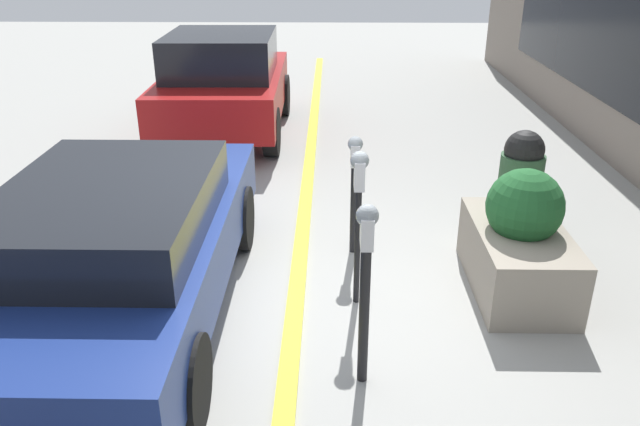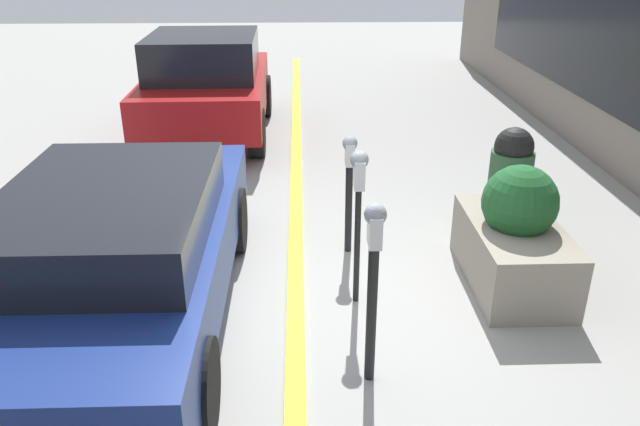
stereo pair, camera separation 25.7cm
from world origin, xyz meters
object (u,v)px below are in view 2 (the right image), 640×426
at_px(parking_meter_nearest, 373,266).
at_px(parked_car_rear, 207,84).
at_px(parking_meter_second, 359,191).
at_px(planter_box, 515,239).
at_px(trash_bin, 510,179).
at_px(parking_meter_middle, 349,175).
at_px(parked_car_middle, 118,249).

distance_m(parking_meter_nearest, parked_car_rear, 6.76).
bearing_deg(parking_meter_second, parked_car_rear, 20.91).
relative_size(planter_box, trash_bin, 1.27).
bearing_deg(parking_meter_second, parking_meter_nearest, -179.60).
height_order(parking_meter_nearest, trash_bin, parking_meter_nearest).
distance_m(parking_meter_middle, parked_car_rear, 4.77).
bearing_deg(trash_bin, parking_meter_middle, 105.25).
bearing_deg(planter_box, parking_meter_second, 100.29).
distance_m(parked_car_middle, trash_bin, 4.31).
xyz_separation_m(planter_box, parked_car_rear, (5.05, 3.58, 0.39)).
bearing_deg(parking_meter_nearest, trash_bin, -35.20).
bearing_deg(parking_meter_middle, parking_meter_second, 179.94).
xyz_separation_m(parking_meter_middle, parked_car_rear, (4.32, 2.04, 0.00)).
height_order(parking_meter_second, parked_car_rear, parked_car_rear).
distance_m(parking_meter_second, parking_meter_middle, 1.04).
bearing_deg(parking_meter_nearest, planter_box, -47.67).
bearing_deg(parked_car_middle, parking_meter_middle, -57.50).
bearing_deg(parking_meter_second, parked_car_middle, 98.36).
distance_m(parking_meter_second, parked_car_middle, 2.10).
relative_size(parking_meter_nearest, parked_car_rear, 0.38).
bearing_deg(trash_bin, parked_car_middle, 114.95).
relative_size(parking_meter_second, parking_meter_middle, 1.14).
relative_size(parking_meter_second, parked_car_middle, 0.34).
bearing_deg(parked_car_middle, parking_meter_second, -81.82).
bearing_deg(parking_meter_middle, planter_box, -115.34).
height_order(parking_meter_nearest, planter_box, parking_meter_nearest).
distance_m(parking_meter_second, parked_car_rear, 5.71).
distance_m(parking_meter_nearest, parked_car_middle, 2.22).
height_order(parked_car_middle, trash_bin, parked_car_middle).
height_order(parking_meter_nearest, parking_meter_middle, parking_meter_nearest).
relative_size(parking_meter_second, trash_bin, 1.22).
xyz_separation_m(planter_box, trash_bin, (1.24, -0.33, 0.13)).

